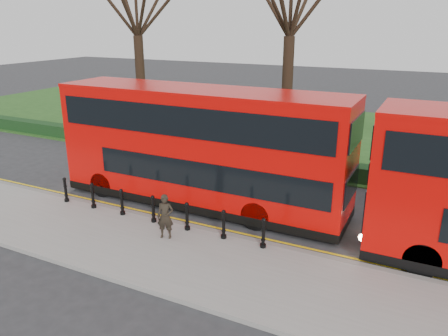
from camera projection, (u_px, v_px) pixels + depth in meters
The scene contains 11 objects.
ground at pixel (157, 208), 17.76m from camera, with size 120.00×120.00×0.00m, color #28282B.
pavement at pixel (108, 238), 15.19m from camera, with size 60.00×4.00×0.15m, color gray.
kerb at pixel (142, 216), 16.89m from camera, with size 60.00×0.25×0.16m, color slate.
grass_verge at pixel (280, 130), 30.48m from camera, with size 60.00×18.00×0.06m, color #204818.
hedge at pixel (229, 155), 23.40m from camera, with size 60.00×0.90×0.80m, color black.
yellow_line_outer at pixel (147, 215), 17.16m from camera, with size 60.00×0.10×0.01m, color yellow.
yellow_line_inner at pixel (150, 213), 17.33m from camera, with size 60.00×0.10×0.01m, color yellow.
tree_left at pixel (136, 1), 26.93m from camera, with size 7.41×7.41×11.58m.
bollard_row at pixel (153, 209), 16.07m from camera, with size 8.86×0.15×1.00m.
bus_lead at pixel (201, 148), 17.47m from camera, with size 11.98×2.75×4.77m.
pedestrian at pixel (165, 217), 14.81m from camera, with size 0.57×0.37×1.57m, color black.
Camera 1 is at (9.69, -13.39, 7.23)m, focal length 35.00 mm.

